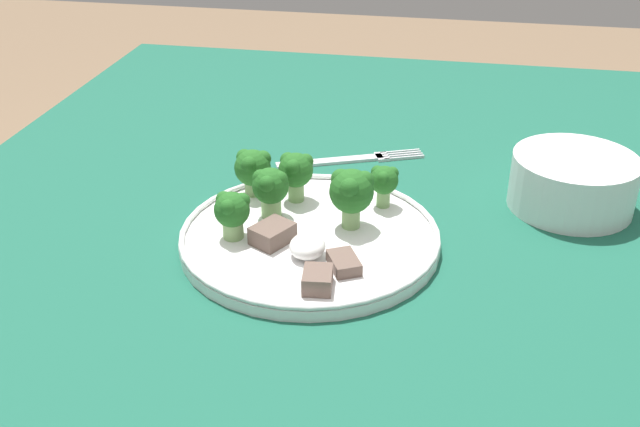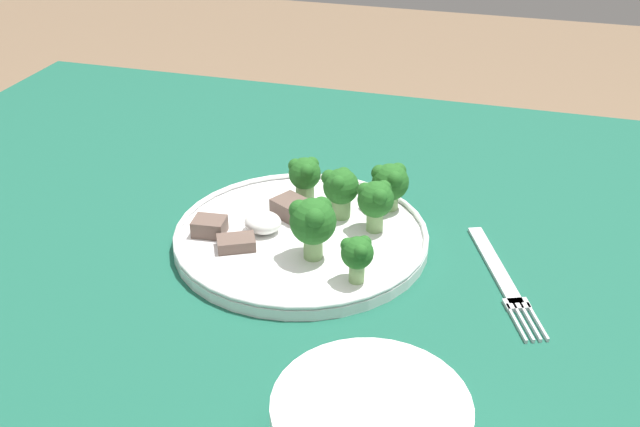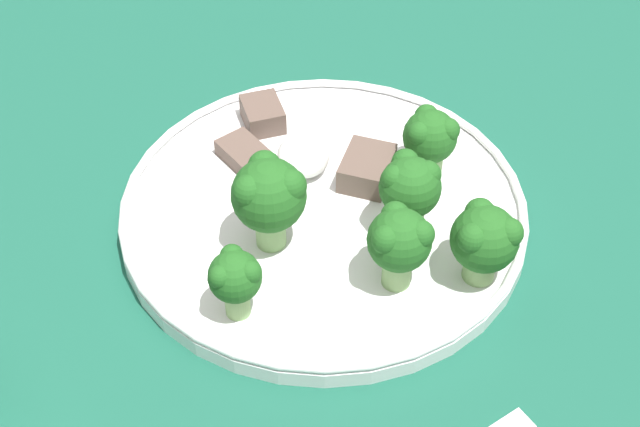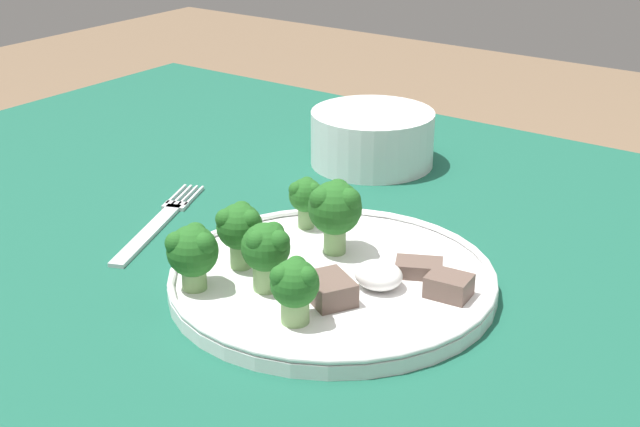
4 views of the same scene
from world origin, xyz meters
TOP-DOWN VIEW (x-y plane):
  - table at (0.00, 0.00)m, footprint 1.29×0.98m
  - dinner_plate at (0.03, -0.01)m, footprint 0.28×0.28m
  - fork at (-0.19, -0.00)m, footprint 0.09×0.19m
  - broccoli_floret_near_rim_left at (0.05, -0.09)m, footprint 0.04×0.04m
  - broccoli_floret_center_left at (-0.05, 0.06)m, footprint 0.03×0.03m
  - broccoli_floret_back_left at (-0.05, -0.10)m, footprint 0.04×0.04m
  - broccoli_floret_front_left at (0.00, -0.06)m, footprint 0.04×0.04m
  - broccoli_floret_center_back at (-0.04, -0.04)m, footprint 0.04×0.04m
  - broccoli_floret_mid_cluster at (0.01, 0.03)m, footprint 0.05×0.05m
  - meat_slice_front_slice at (0.05, -0.05)m, footprint 0.05×0.05m
  - meat_slice_middle_slice at (0.13, 0.01)m, footprint 0.04×0.03m
  - meat_slice_rear_slice at (0.09, 0.03)m, footprint 0.05×0.04m
  - sauce_dollop at (0.07, -0.01)m, footprint 0.04×0.04m

SIDE VIEW (x-z plane):
  - table at x=0.00m, z-range 0.29..1.06m
  - fork at x=-0.19m, z-range 0.77..0.78m
  - dinner_plate at x=0.03m, z-range 0.77..0.79m
  - meat_slice_rear_slice at x=0.09m, z-range 0.79..0.80m
  - meat_slice_middle_slice at x=0.13m, z-range 0.79..0.81m
  - meat_slice_front_slice at x=0.05m, z-range 0.79..0.81m
  - sauce_dollop at x=0.07m, z-range 0.79..0.81m
  - broccoli_floret_center_left at x=-0.05m, z-range 0.79..0.84m
  - broccoli_floret_near_rim_left at x=0.05m, z-range 0.79..0.84m
  - broccoli_floret_back_left at x=-0.05m, z-range 0.79..0.85m
  - broccoli_floret_front_left at x=0.00m, z-range 0.79..0.85m
  - broccoli_floret_center_back at x=-0.04m, z-range 0.80..0.85m
  - broccoli_floret_mid_cluster at x=0.01m, z-range 0.80..0.86m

